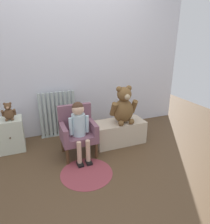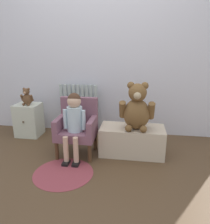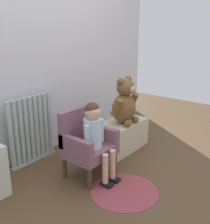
{
  "view_description": "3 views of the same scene",
  "coord_description": "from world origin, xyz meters",
  "px_view_note": "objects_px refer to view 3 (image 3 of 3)",
  "views": [
    {
      "loc": [
        -0.69,
        -1.91,
        1.46
      ],
      "look_at": [
        0.24,
        0.45,
        0.53
      ],
      "focal_mm": 32.0,
      "sensor_mm": 36.0,
      "label": 1
    },
    {
      "loc": [
        0.52,
        -1.89,
        1.22
      ],
      "look_at": [
        0.18,
        0.4,
        0.53
      ],
      "focal_mm": 35.0,
      "sensor_mm": 36.0,
      "label": 2
    },
    {
      "loc": [
        -1.97,
        -1.24,
        1.43
      ],
      "look_at": [
        0.14,
        0.43,
        0.56
      ],
      "focal_mm": 45.0,
      "sensor_mm": 36.0,
      "label": 3
    }
  ],
  "objects_px": {
    "radiator": "(32,130)",
    "floor_rug": "(124,191)",
    "child_figure": "(95,130)",
    "low_bench": "(119,136)",
    "child_armchair": "(86,142)",
    "large_teddy_bear": "(125,103)"
  },
  "relations": [
    {
      "from": "radiator",
      "to": "child_armchair",
      "type": "xyz_separation_m",
      "value": [
        0.15,
        -0.63,
        -0.02
      ]
    },
    {
      "from": "low_bench",
      "to": "child_armchair",
      "type": "bearing_deg",
      "value": -173.53
    },
    {
      "from": "low_bench",
      "to": "floor_rug",
      "type": "distance_m",
      "value": 0.87
    },
    {
      "from": "low_bench",
      "to": "large_teddy_bear",
      "type": "relative_size",
      "value": 1.39
    },
    {
      "from": "child_armchair",
      "to": "child_figure",
      "type": "relative_size",
      "value": 0.88
    },
    {
      "from": "child_figure",
      "to": "large_teddy_bear",
      "type": "bearing_deg",
      "value": 11.42
    },
    {
      "from": "child_armchair",
      "to": "large_teddy_bear",
      "type": "height_order",
      "value": "large_teddy_bear"
    },
    {
      "from": "child_figure",
      "to": "low_bench",
      "type": "height_order",
      "value": "child_figure"
    },
    {
      "from": "radiator",
      "to": "child_figure",
      "type": "bearing_deg",
      "value": -78.32
    },
    {
      "from": "child_armchair",
      "to": "low_bench",
      "type": "distance_m",
      "value": 0.66
    },
    {
      "from": "child_figure",
      "to": "low_bench",
      "type": "xyz_separation_m",
      "value": [
        0.64,
        0.18,
        -0.32
      ]
    },
    {
      "from": "large_teddy_bear",
      "to": "floor_rug",
      "type": "xyz_separation_m",
      "value": [
        -0.7,
        -0.49,
        -0.56
      ]
    },
    {
      "from": "large_teddy_bear",
      "to": "child_figure",
      "type": "bearing_deg",
      "value": -168.58
    },
    {
      "from": "child_figure",
      "to": "floor_rug",
      "type": "distance_m",
      "value": 0.6
    },
    {
      "from": "radiator",
      "to": "child_figure",
      "type": "height_order",
      "value": "child_figure"
    },
    {
      "from": "child_armchair",
      "to": "low_bench",
      "type": "height_order",
      "value": "child_armchair"
    },
    {
      "from": "child_armchair",
      "to": "large_teddy_bear",
      "type": "relative_size",
      "value": 1.23
    },
    {
      "from": "low_bench",
      "to": "child_figure",
      "type": "bearing_deg",
      "value": -164.2
    },
    {
      "from": "low_bench",
      "to": "large_teddy_bear",
      "type": "xyz_separation_m",
      "value": [
        0.04,
        -0.04,
        0.4
      ]
    },
    {
      "from": "child_figure",
      "to": "low_bench",
      "type": "relative_size",
      "value": 1.01
    },
    {
      "from": "child_figure",
      "to": "floor_rug",
      "type": "height_order",
      "value": "child_figure"
    },
    {
      "from": "radiator",
      "to": "floor_rug",
      "type": "distance_m",
      "value": 1.15
    }
  ]
}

